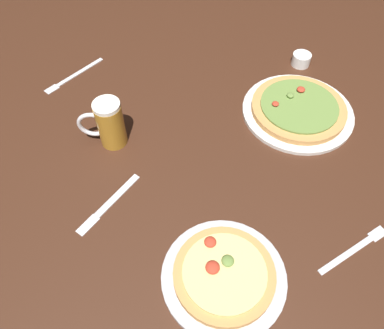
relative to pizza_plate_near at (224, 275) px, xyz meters
The scene contains 8 objects.
ground_plane 0.31m from the pizza_plate_near, 102.12° to the left, with size 2.40×2.40×0.03m, color #3D2114.
pizza_plate_near is the anchor object (origin of this frame).
pizza_plate_far 0.57m from the pizza_plate_near, 63.08° to the left, with size 0.33×0.33×0.05m.
beer_mug_dark 0.50m from the pizza_plate_near, 125.46° to the left, with size 0.13×0.07×0.14m.
ramekin_sauce 0.80m from the pizza_plate_near, 67.24° to the left, with size 0.06×0.06×0.04m, color white.
fork_left 0.83m from the pizza_plate_near, 123.13° to the left, with size 0.17×0.18×0.01m.
knife_right 0.34m from the pizza_plate_near, 144.73° to the left, with size 0.14×0.18×0.01m.
fork_spare 0.32m from the pizza_plate_near, 11.39° to the left, with size 0.19×0.12×0.01m.
Camera 1 is at (-0.01, -0.61, 0.81)m, focal length 35.25 mm.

